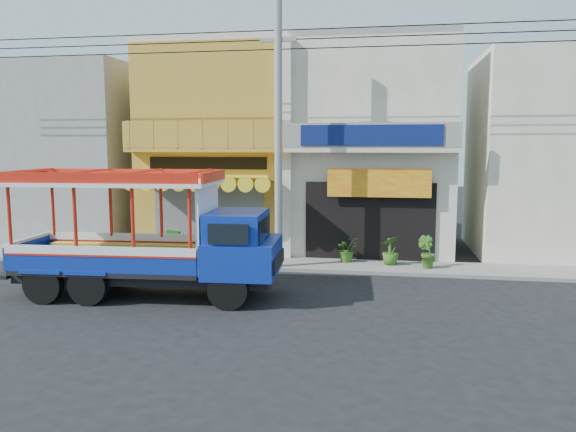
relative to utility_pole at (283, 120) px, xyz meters
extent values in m
plane|color=black|center=(0.85, -3.30, -5.03)|extent=(90.00, 90.00, 0.00)
cube|color=slate|center=(0.85, 0.70, -4.97)|extent=(30.00, 2.00, 0.12)
cube|color=#BD8D2A|center=(-3.15, 4.70, -1.03)|extent=(6.00, 6.00, 8.00)
cube|color=#595B5E|center=(-3.15, 1.68, -3.63)|extent=(4.20, 0.10, 2.60)
cube|color=yellow|center=(-3.15, 0.95, -1.98)|extent=(5.20, 1.50, 0.31)
cube|color=#BD8D2A|center=(-3.15, 1.35, -0.98)|extent=(6.00, 0.70, 0.18)
cube|color=#BD8D2A|center=(-3.15, 1.05, -0.43)|extent=(6.00, 0.12, 0.95)
cube|color=black|center=(-3.15, 1.67, -1.48)|extent=(4.50, 0.04, 0.45)
cube|color=beige|center=(-3.15, 4.70, 3.09)|extent=(6.00, 6.00, 0.24)
cube|color=beige|center=(2.85, 4.70, -1.03)|extent=(6.00, 6.00, 8.00)
cube|color=black|center=(2.85, 1.68, -3.53)|extent=(4.60, 0.12, 2.80)
cube|color=yellow|center=(3.15, 1.40, -2.13)|extent=(3.60, 0.05, 1.00)
cube|color=beige|center=(2.85, 1.35, -0.98)|extent=(6.00, 0.70, 0.18)
cube|color=gray|center=(2.85, 1.05, -0.48)|extent=(6.00, 0.12, 0.85)
cube|color=navy|center=(2.85, 0.98, -0.48)|extent=(4.80, 0.06, 0.70)
cube|color=gray|center=(2.85, 4.70, 3.09)|extent=(6.00, 6.00, 0.24)
cube|color=beige|center=(-0.15, 1.55, -1.03)|extent=(0.35, 0.30, 8.00)
cube|color=gray|center=(-10.15, 4.70, -1.23)|extent=(6.00, 6.00, 7.60)
cube|color=beige|center=(9.85, 4.70, -1.23)|extent=(6.00, 6.00, 7.60)
cylinder|color=gray|center=(-0.15, 0.00, -0.53)|extent=(0.26, 0.26, 9.00)
cube|color=gray|center=(-0.15, 0.00, 2.57)|extent=(1.20, 0.12, 0.12)
cylinder|color=black|center=(0.85, 0.00, 2.27)|extent=(28.00, 0.04, 0.04)
cylinder|color=black|center=(0.85, 0.00, 2.57)|extent=(28.00, 0.04, 0.04)
cylinder|color=black|center=(0.85, 0.00, 2.87)|extent=(28.00, 0.04, 0.04)
cylinder|color=black|center=(-0.56, -4.84, -4.51)|extent=(1.06, 0.35, 1.05)
cylinder|color=black|center=(-0.67, -2.86, -4.51)|extent=(1.06, 0.35, 1.05)
cylinder|color=black|center=(-4.31, -5.06, -4.51)|extent=(1.06, 0.35, 1.05)
cylinder|color=black|center=(-4.43, -3.07, -4.51)|extent=(1.06, 0.35, 1.05)
cylinder|color=black|center=(-5.57, -5.13, -4.51)|extent=(1.06, 0.35, 1.05)
cylinder|color=black|center=(-5.68, -3.15, -4.51)|extent=(1.06, 0.35, 1.05)
cube|color=black|center=(-3.12, -3.99, -4.41)|extent=(7.11, 2.13, 0.29)
cube|color=#0F2EAB|center=(-0.41, -3.84, -3.83)|extent=(2.01, 2.40, 0.94)
cube|color=#0F2EAB|center=(-0.56, -3.85, -2.99)|extent=(1.58, 2.20, 0.78)
cube|color=black|center=(0.17, -3.80, -3.05)|extent=(0.17, 1.84, 0.57)
cube|color=black|center=(-3.98, -4.04, -4.20)|extent=(5.30, 2.59, 0.13)
cube|color=#0F2EAB|center=(-3.92, -5.15, -3.83)|extent=(5.17, 0.38, 0.63)
cube|color=white|center=(-3.92, -5.15, -3.55)|extent=(5.17, 0.39, 0.23)
cube|color=#0F2EAB|center=(-4.04, -2.94, -3.83)|extent=(5.17, 0.38, 0.63)
cube|color=white|center=(-4.04, -2.94, -3.55)|extent=(5.17, 0.39, 0.23)
cylinder|color=red|center=(-6.34, -5.27, -2.68)|extent=(0.10, 0.10, 1.67)
cylinder|color=red|center=(-6.47, -3.10, -2.68)|extent=(0.10, 0.10, 1.67)
cube|color=white|center=(-1.38, -3.89, -3.02)|extent=(0.21, 2.12, 2.35)
cube|color=white|center=(-4.08, -4.05, -1.84)|extent=(5.94, 2.89, 0.10)
cube|color=red|center=(-4.08, -4.05, -1.66)|extent=(5.73, 2.78, 0.27)
cube|color=black|center=(-4.20, 0.78, -4.86)|extent=(0.62, 0.50, 0.10)
cube|color=#0C430C|center=(-4.20, 0.78, -4.36)|extent=(0.62, 0.34, 0.90)
imported|color=#32631C|center=(2.09, 1.14, -4.47)|extent=(1.03, 0.99, 0.89)
imported|color=#32631C|center=(4.78, 0.57, -4.37)|extent=(0.76, 0.73, 1.08)
imported|color=#32631C|center=(3.60, 0.88, -4.42)|extent=(0.79, 0.79, 0.99)
camera|label=1|loc=(3.33, -18.41, -0.84)|focal=35.00mm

